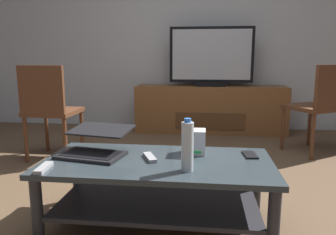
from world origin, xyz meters
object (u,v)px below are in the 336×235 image
(media_cabinet, at_px, (210,109))
(laptop, at_px, (95,144))
(side_chair, at_px, (49,107))
(cell_phone, at_px, (250,155))
(coffee_table, at_px, (158,180))
(tv_remote, at_px, (150,157))
(water_bottle_near, at_px, (187,146))
(router_box, at_px, (195,142))
(television, at_px, (211,58))
(dining_chair, at_px, (320,104))
(soundbar_remote, at_px, (44,168))

(media_cabinet, height_order, laptop, media_cabinet)
(side_chair, xyz_separation_m, cell_phone, (1.70, -0.95, -0.11))
(coffee_table, height_order, laptop, laptop)
(media_cabinet, relative_size, laptop, 4.46)
(laptop, bearing_deg, coffee_table, -10.38)
(laptop, bearing_deg, tv_remote, -9.72)
(cell_phone, bearing_deg, tv_remote, -173.03)
(cell_phone, bearing_deg, water_bottle_near, -145.94)
(side_chair, distance_m, tv_remote, 1.56)
(side_chair, bearing_deg, tv_remote, -43.73)
(coffee_table, relative_size, side_chair, 1.44)
(side_chair, height_order, router_box, side_chair)
(media_cabinet, xyz_separation_m, laptop, (-0.70, -2.38, 0.15))
(television, relative_size, cell_phone, 7.45)
(media_cabinet, bearing_deg, water_bottle_near, -93.27)
(laptop, bearing_deg, dining_chair, 40.40)
(media_cabinet, xyz_separation_m, soundbar_remote, (-0.88, -2.67, 0.10))
(tv_remote, bearing_deg, television, 58.04)
(water_bottle_near, bearing_deg, cell_phone, 40.10)
(dining_chair, xyz_separation_m, tv_remote, (-1.42, -1.55, -0.11))
(television, bearing_deg, laptop, -106.62)
(television, xyz_separation_m, tv_remote, (-0.37, -2.42, -0.55))
(water_bottle_near, bearing_deg, tv_remote, 143.36)
(coffee_table, distance_m, cell_phone, 0.56)
(media_cabinet, distance_m, tv_remote, 2.47)
(coffee_table, relative_size, media_cabinet, 0.67)
(tv_remote, bearing_deg, water_bottle_near, -59.94)
(coffee_table, distance_m, water_bottle_near, 0.34)
(side_chair, xyz_separation_m, tv_remote, (1.13, -1.08, -0.10))
(dining_chair, height_order, cell_phone, dining_chair)
(media_cabinet, distance_m, router_box, 2.30)
(media_cabinet, xyz_separation_m, router_box, (-0.12, -2.29, 0.16))
(dining_chair, distance_m, cell_phone, 1.65)
(router_box, bearing_deg, tv_remote, -150.19)
(tv_remote, bearing_deg, dining_chair, 24.26)
(media_cabinet, relative_size, water_bottle_near, 7.04)
(media_cabinet, bearing_deg, side_chair, -137.73)
(media_cabinet, distance_m, television, 0.65)
(router_box, bearing_deg, laptop, -171.63)
(television, bearing_deg, cell_phone, -84.95)
(dining_chair, height_order, laptop, dining_chair)
(coffee_table, bearing_deg, cell_phone, 15.44)
(side_chair, bearing_deg, laptop, -52.22)
(soundbar_remote, bearing_deg, side_chair, 109.55)
(television, distance_m, soundbar_remote, 2.85)
(television, distance_m, cell_phone, 2.36)
(laptop, xyz_separation_m, soundbar_remote, (-0.17, -0.29, -0.05))
(dining_chair, relative_size, side_chair, 1.00)
(media_cabinet, height_order, cell_phone, media_cabinet)
(media_cabinet, distance_m, laptop, 2.49)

